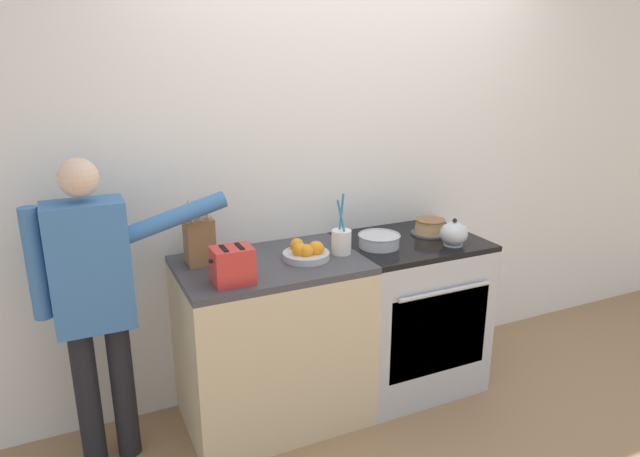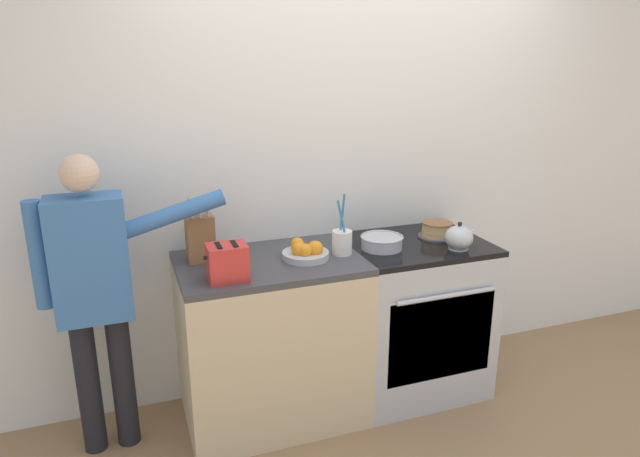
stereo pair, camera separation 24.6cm
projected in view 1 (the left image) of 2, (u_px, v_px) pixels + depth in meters
The scene contains 12 objects.
ground_plane at pixel (400, 417), 3.13m from camera, with size 16.00×16.00×0.00m, color #93704C.
wall_back at pixel (349, 164), 3.30m from camera, with size 8.00×0.04×2.60m.
counter_cabinet at pixel (273, 342), 3.02m from camera, with size 0.94×0.63×0.90m.
stove_range at pixel (408, 312), 3.36m from camera, with size 0.76×0.66×0.90m.
layer_cake at pixel (430, 227), 3.31m from camera, with size 0.21×0.21×0.09m.
tea_kettle at pixel (454, 234), 3.11m from camera, with size 0.19×0.15×0.15m.
mixing_bowl at pixel (379, 241), 3.09m from camera, with size 0.23×0.23×0.07m.
knife_block at pixel (199, 241), 2.83m from camera, with size 0.14×0.13×0.33m.
utensil_crock at pixel (341, 241), 2.98m from camera, with size 0.10×0.10×0.32m.
fruit_bowl at pixel (306, 252), 2.91m from camera, with size 0.24×0.24×0.10m.
toaster at pixel (233, 265), 2.60m from camera, with size 0.20×0.14×0.17m.
person_baker at pixel (95, 292), 2.57m from camera, with size 0.89×0.20×1.50m.
Camera 1 is at (-1.53, -2.24, 1.92)m, focal length 32.00 mm.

